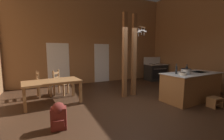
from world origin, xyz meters
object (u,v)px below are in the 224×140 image
at_px(dining_table, 52,83).
at_px(backpack, 59,115).
at_px(stove_range, 155,72).
at_px(stockpot_on_counter, 186,71).
at_px(bottle_tall_on_counter, 187,69).
at_px(step_stool, 215,101).
at_px(bottle_short_on_counter, 176,70).
at_px(ladderback_chair_near_window, 42,85).
at_px(ladderback_chair_by_post, 60,83).
at_px(mixing_bowl_on_counter, 183,74).
at_px(kitchen_island, 191,86).

relative_size(dining_table, backpack, 3.02).
relative_size(stove_range, stockpot_on_counter, 3.63).
bearing_deg(bottle_tall_on_counter, stockpot_on_counter, -147.03).
xyz_separation_m(dining_table, bottle_tall_on_counter, (4.19, -1.54, 0.40)).
height_order(step_stool, bottle_short_on_counter, bottle_short_on_counter).
height_order(dining_table, backpack, dining_table).
bearing_deg(bottle_tall_on_counter, bottle_short_on_counter, -177.75).
distance_m(dining_table, ladderback_chair_near_window, 0.96).
relative_size(stove_range, ladderback_chair_by_post, 1.39).
height_order(backpack, mixing_bowl_on_counter, mixing_bowl_on_counter).
xyz_separation_m(ladderback_chair_near_window, stockpot_on_counter, (4.26, -2.59, 0.57)).
xyz_separation_m(step_stool, bottle_short_on_counter, (-0.70, 0.84, 0.89)).
height_order(dining_table, ladderback_chair_by_post, ladderback_chair_by_post).
xyz_separation_m(mixing_bowl_on_counter, bottle_short_on_counter, (0.01, 0.26, 0.09)).
xyz_separation_m(stockpot_on_counter, bottle_short_on_counter, (-0.27, 0.14, 0.05)).
height_order(kitchen_island, stove_range, stove_range).
distance_m(kitchen_island, backpack, 4.34).
height_order(kitchen_island, backpack, kitchen_island).
relative_size(ladderback_chair_near_window, stockpot_on_counter, 2.61).
distance_m(kitchen_island, ladderback_chair_near_window, 5.30).
xyz_separation_m(step_stool, bottle_tall_on_counter, (-0.19, 0.86, 0.88)).
bearing_deg(ladderback_chair_near_window, bottle_short_on_counter, -31.61).
height_order(stove_range, backpack, stove_range).
bearing_deg(ladderback_chair_near_window, stockpot_on_counter, -31.30).
bearing_deg(bottle_tall_on_counter, ladderback_chair_near_window, 151.58).
relative_size(dining_table, ladderback_chair_near_window, 1.90).
bearing_deg(bottle_short_on_counter, stove_range, 58.50).
xyz_separation_m(dining_table, ladderback_chair_near_window, (-0.30, 0.89, -0.20)).
bearing_deg(ladderback_chair_near_window, ladderback_chair_by_post, 2.61).
bearing_deg(dining_table, step_stool, -28.76).
distance_m(ladderback_chair_by_post, mixing_bowl_on_counter, 4.38).
bearing_deg(stockpot_on_counter, backpack, -179.10).
bearing_deg(stove_range, bottle_tall_on_counter, -114.39).
height_order(mixing_bowl_on_counter, bottle_short_on_counter, bottle_short_on_counter).
xyz_separation_m(step_stool, ladderback_chair_by_post, (-4.08, 3.32, 0.27)).
relative_size(kitchen_island, dining_table, 1.24).
relative_size(ladderback_chair_by_post, backpack, 1.59).
bearing_deg(kitchen_island, step_stool, -88.45).
distance_m(ladderback_chair_near_window, ladderback_chair_by_post, 0.61).
relative_size(dining_table, mixing_bowl_on_counter, 7.71).
xyz_separation_m(stockpot_on_counter, bottle_tall_on_counter, (0.24, 0.16, 0.03)).
xyz_separation_m(stove_range, ladderback_chair_by_post, (-5.30, -0.67, -0.03)).
relative_size(stove_range, ladderback_chair_near_window, 1.39).
bearing_deg(bottle_short_on_counter, mixing_bowl_on_counter, -91.12).
distance_m(stove_range, bottle_short_on_counter, 3.74).
bearing_deg(stove_range, step_stool, -107.06).
bearing_deg(ladderback_chair_near_window, backpack, -82.86).
bearing_deg(stove_range, bottle_short_on_counter, -121.50).
height_order(ladderback_chair_by_post, bottle_short_on_counter, bottle_short_on_counter).
xyz_separation_m(kitchen_island, bottle_tall_on_counter, (-0.17, 0.07, 0.59)).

